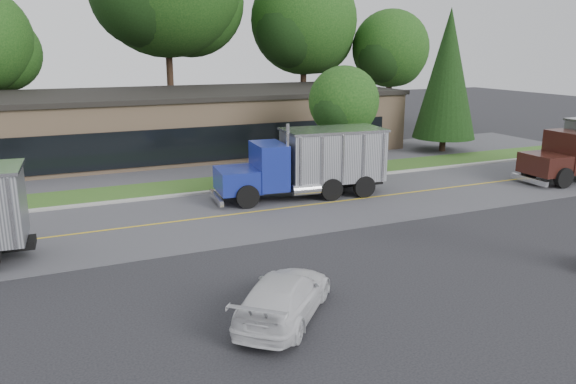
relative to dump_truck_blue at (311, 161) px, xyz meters
name	(u,v)px	position (x,y,z in m)	size (l,w,h in m)	color
ground	(298,298)	(-5.66, -10.55, -1.81)	(140.00, 140.00, 0.00)	#303035
road	(212,217)	(-5.66, -1.55, -1.81)	(60.00, 8.00, 0.02)	#5B5B61
center_line	(212,217)	(-5.66, -1.55, -1.81)	(60.00, 0.12, 0.01)	gold
curb	(188,195)	(-5.66, 2.65, -1.81)	(60.00, 0.30, 0.12)	#9E9E99
grass_verge	(180,188)	(-5.66, 4.45, -1.81)	(60.00, 3.40, 0.03)	#26541D
far_parking	(160,170)	(-5.66, 9.45, -1.81)	(60.00, 7.00, 0.02)	#5B5B61
strip_mall	(169,124)	(-3.66, 15.45, 0.19)	(32.00, 12.00, 4.00)	tan
tree_far_d	(305,26)	(10.50, 22.58, 7.35)	(10.06, 9.47, 14.35)	#382619
tree_far_e	(391,52)	(18.46, 20.55, 5.06)	(7.55, 7.10, 10.77)	#382619
evergreen_right	(447,74)	(14.34, 7.45, 3.70)	(4.41, 4.41, 10.01)	#382619
tree_verge	(344,105)	(4.41, 4.51, 2.21)	(4.42, 4.16, 6.31)	#382619
dump_truck_blue	(311,161)	(0.00, 0.00, 0.00)	(8.70, 3.36, 3.36)	black
rally_car	(284,296)	(-6.55, -11.54, -1.16)	(1.81, 4.45, 1.29)	silver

